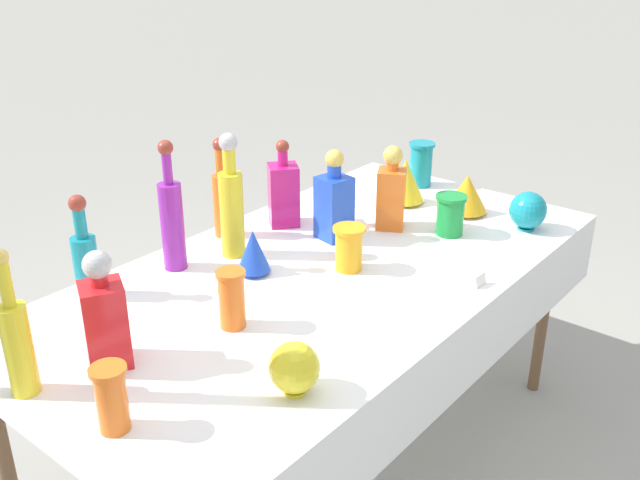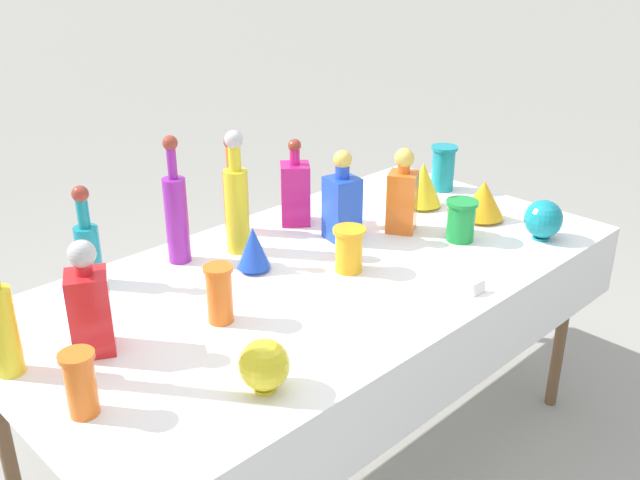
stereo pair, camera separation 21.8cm
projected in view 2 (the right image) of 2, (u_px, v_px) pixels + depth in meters
name	position (u px, v px, depth m)	size (l,w,h in m)	color
ground_plane	(320.00, 461.00, 2.53)	(40.00, 40.00, 0.00)	gray
display_table	(326.00, 287.00, 2.22)	(1.98, 1.01, 0.76)	white
tall_bottle_0	(2.00, 323.00, 1.66)	(0.07, 0.07, 0.36)	yellow
tall_bottle_1	(176.00, 213.00, 2.21)	(0.07, 0.07, 0.41)	purple
tall_bottle_2	(237.00, 201.00, 2.28)	(0.08, 0.08, 0.41)	yellow
tall_bottle_3	(88.00, 246.00, 2.08)	(0.07, 0.07, 0.31)	teal
tall_bottle_4	(233.00, 193.00, 2.44)	(0.07, 0.07, 0.35)	orange
square_decanter_0	(89.00, 305.00, 1.75)	(0.14, 0.14, 0.30)	red
square_decanter_1	(295.00, 191.00, 2.52)	(0.14, 0.14, 0.31)	#C61972
square_decanter_2	(342.00, 202.00, 2.38)	(0.12, 0.12, 0.31)	blue
square_decanter_3	(402.00, 195.00, 2.45)	(0.13, 0.13, 0.30)	orange
slender_vase_0	(219.00, 292.00, 1.90)	(0.08, 0.08, 0.16)	orange
slender_vase_1	(443.00, 166.00, 2.85)	(0.11, 0.11, 0.18)	teal
slender_vase_2	(80.00, 381.00, 1.53)	(0.08, 0.08, 0.15)	orange
slender_vase_3	(461.00, 219.00, 2.39)	(0.11, 0.11, 0.14)	#198C38
slender_vase_4	(349.00, 248.00, 2.18)	(0.10, 0.10, 0.14)	orange
fluted_vase_0	(483.00, 199.00, 2.56)	(0.16, 0.16, 0.15)	orange
fluted_vase_1	(423.00, 184.00, 2.68)	(0.15, 0.15, 0.17)	yellow
fluted_vase_2	(253.00, 248.00, 2.19)	(0.10, 0.10, 0.14)	blue
round_bowl_0	(264.00, 365.00, 1.62)	(0.12, 0.12, 0.13)	yellow
round_bowl_1	(543.00, 219.00, 2.41)	(0.13, 0.13, 0.14)	teal
price_tag_left	(479.00, 288.00, 2.06)	(0.06, 0.01, 0.04)	white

